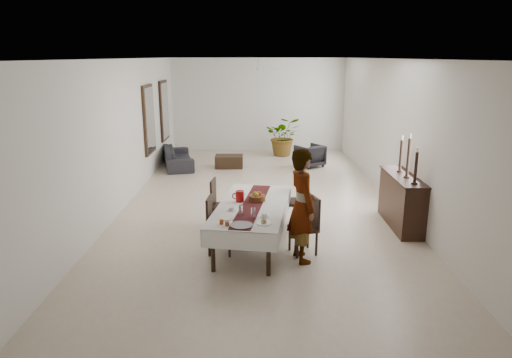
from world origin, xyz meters
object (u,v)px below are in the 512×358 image
at_px(red_pitcher, 240,196).
at_px(woman, 302,206).
at_px(sofa, 178,157).
at_px(dining_table_top, 252,207).
at_px(sideboard_body, 401,202).

bearing_deg(red_pitcher, woman, -37.29).
bearing_deg(woman, sofa, 10.24).
bearing_deg(dining_table_top, woman, -27.93).
height_order(woman, sideboard_body, woman).
xyz_separation_m(dining_table_top, woman, (0.81, -0.60, 0.22)).
xyz_separation_m(woman, sideboard_body, (2.11, 1.55, -0.43)).
relative_size(dining_table_top, sideboard_body, 1.43).
xyz_separation_m(dining_table_top, sideboard_body, (2.92, 0.95, -0.22)).
distance_m(dining_table_top, sideboard_body, 3.08).
bearing_deg(dining_table_top, sofa, 119.80).
height_order(red_pitcher, sofa, red_pitcher).
height_order(dining_table_top, red_pitcher, red_pitcher).
distance_m(red_pitcher, sideboard_body, 3.25).
bearing_deg(sofa, red_pitcher, -173.81).
xyz_separation_m(red_pitcher, sideboard_body, (3.14, 0.77, -0.35)).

